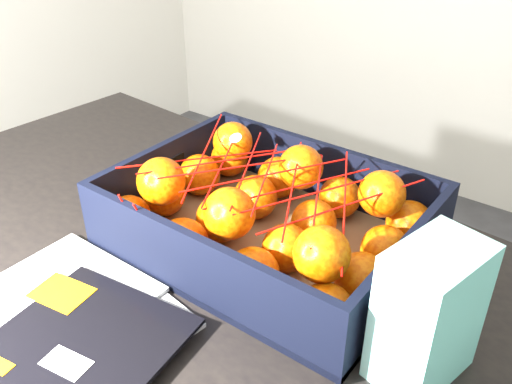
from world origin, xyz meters
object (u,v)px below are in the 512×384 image
Objects in this scene: magazine_stack at (51,338)px; retail_carton at (428,314)px; produce_crate at (268,228)px; table at (155,311)px.

retail_carton is at bearing 31.90° from magazine_stack.
retail_carton is (0.28, -0.09, 0.05)m from produce_crate.
table is at bearing -160.76° from retail_carton.
retail_carton is (0.37, 0.23, 0.08)m from magazine_stack.
magazine_stack is (0.03, -0.18, 0.11)m from table.
retail_carton is at bearing 6.86° from table.
magazine_stack is 0.33m from produce_crate.
produce_crate is at bearing 49.52° from table.
retail_carton reaches higher than produce_crate.
table is at bearing -130.48° from produce_crate.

